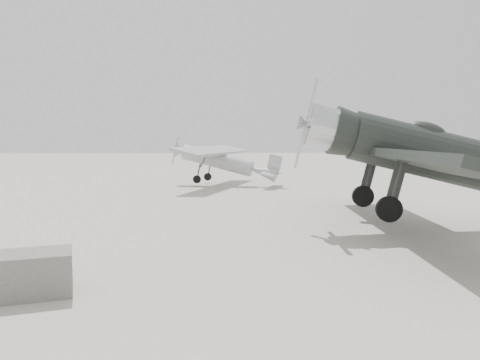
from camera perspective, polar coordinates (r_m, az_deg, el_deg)
name	(u,v)px	position (r m, az deg, el deg)	size (l,w,h in m)	color
ground	(305,237)	(14.43, 7.88, -6.88)	(160.00, 160.00, 0.00)	#9F988D
lowwing_monoplane	(441,157)	(16.64, 23.32, 2.57)	(9.92, 13.88, 4.47)	black
highwing_monoplane	(221,158)	(29.49, -2.28, 2.72)	(7.05, 9.75, 2.80)	#A8ABAE
equipment_block	(26,274)	(9.93, -24.60, -10.39)	(1.65, 1.03, 0.82)	slate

